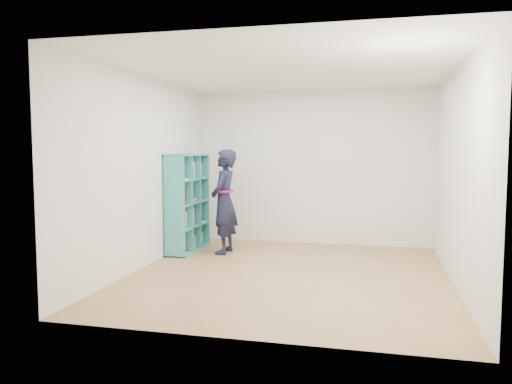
# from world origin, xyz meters

# --- Properties ---
(floor) EXTENTS (4.50, 4.50, 0.00)m
(floor) POSITION_xyz_m (0.00, 0.00, 0.00)
(floor) COLOR olive
(floor) RESTS_ON ground
(ceiling) EXTENTS (4.50, 4.50, 0.00)m
(ceiling) POSITION_xyz_m (0.00, 0.00, 2.60)
(ceiling) COLOR white
(ceiling) RESTS_ON wall_back
(wall_left) EXTENTS (0.02, 4.50, 2.60)m
(wall_left) POSITION_xyz_m (-2.00, 0.00, 1.30)
(wall_left) COLOR silver
(wall_left) RESTS_ON floor
(wall_right) EXTENTS (0.02, 4.50, 2.60)m
(wall_right) POSITION_xyz_m (2.00, 0.00, 1.30)
(wall_right) COLOR silver
(wall_right) RESTS_ON floor
(wall_back) EXTENTS (4.00, 0.02, 2.60)m
(wall_back) POSITION_xyz_m (0.00, 2.25, 1.30)
(wall_back) COLOR silver
(wall_back) RESTS_ON floor
(wall_front) EXTENTS (4.00, 0.02, 2.60)m
(wall_front) POSITION_xyz_m (0.00, -2.25, 1.30)
(wall_front) COLOR silver
(wall_front) RESTS_ON floor
(bookshelf) EXTENTS (0.34, 1.15, 1.53)m
(bookshelf) POSITION_xyz_m (-1.85, 1.15, 0.74)
(bookshelf) COLOR teal
(bookshelf) RESTS_ON floor
(person) EXTENTS (0.39, 0.59, 1.61)m
(person) POSITION_xyz_m (-1.20, 1.09, 0.81)
(person) COLOR black
(person) RESTS_ON floor
(smartphone) EXTENTS (0.02, 0.11, 0.14)m
(smartphone) POSITION_xyz_m (-1.36, 1.19, 0.91)
(smartphone) COLOR silver
(smartphone) RESTS_ON person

